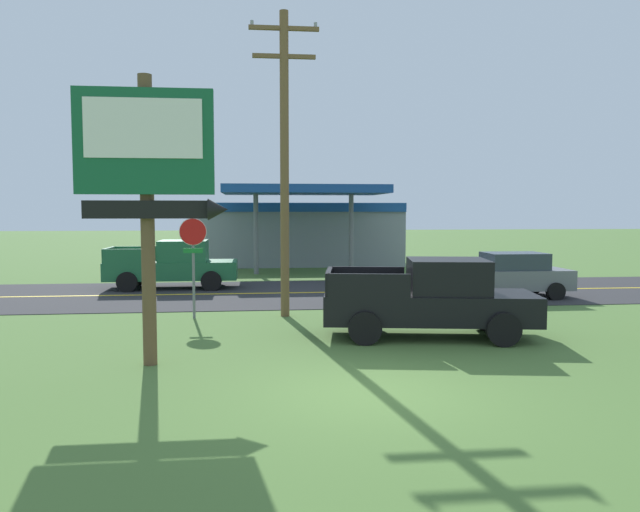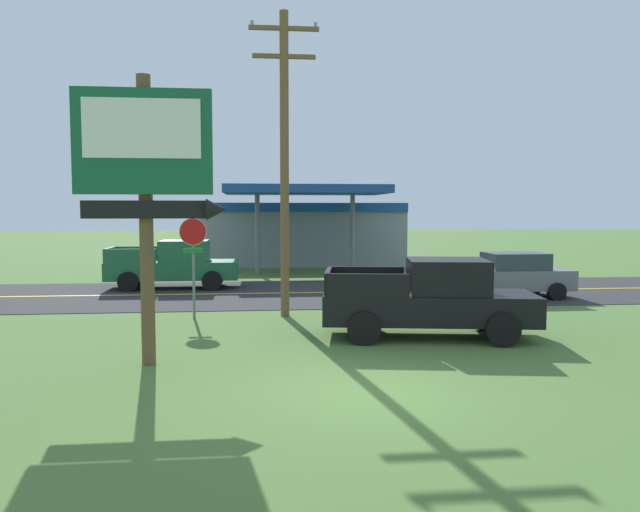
{
  "view_description": "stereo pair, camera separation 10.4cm",
  "coord_description": "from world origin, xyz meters",
  "px_view_note": "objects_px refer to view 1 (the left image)",
  "views": [
    {
      "loc": [
        -2.0,
        -10.25,
        3.16
      ],
      "look_at": [
        0.0,
        8.0,
        1.8
      ],
      "focal_mm": 34.38,
      "sensor_mm": 36.0,
      "label": 1
    },
    {
      "loc": [
        -1.89,
        -10.26,
        3.16
      ],
      "look_at": [
        0.0,
        8.0,
        1.8
      ],
      "focal_mm": 34.38,
      "sensor_mm": 36.0,
      "label": 2
    }
  ],
  "objects_px": {
    "stop_sign": "(193,250)",
    "pickup_green_on_road": "(174,265)",
    "motel_sign": "(149,172)",
    "pickup_black_parked_on_lawn": "(432,299)",
    "utility_pole": "(284,155)",
    "gas_station": "(296,231)",
    "car_grey_near_lane": "(511,275)"
  },
  "relations": [
    {
      "from": "stop_sign",
      "to": "pickup_green_on_road",
      "type": "xyz_separation_m",
      "value": [
        -1.46,
        7.15,
        -1.06
      ]
    },
    {
      "from": "motel_sign",
      "to": "pickup_black_parked_on_lawn",
      "type": "relative_size",
      "value": 1.08
    },
    {
      "from": "utility_pole",
      "to": "pickup_black_parked_on_lawn",
      "type": "bearing_deg",
      "value": -44.78
    },
    {
      "from": "gas_station",
      "to": "car_grey_near_lane",
      "type": "xyz_separation_m",
      "value": [
        6.78,
        -15.07,
        -1.11
      ]
    },
    {
      "from": "pickup_green_on_road",
      "to": "stop_sign",
      "type": "bearing_deg",
      "value": -78.45
    },
    {
      "from": "gas_station",
      "to": "car_grey_near_lane",
      "type": "distance_m",
      "value": 16.56
    },
    {
      "from": "stop_sign",
      "to": "motel_sign",
      "type": "bearing_deg",
      "value": -93.24
    },
    {
      "from": "utility_pole",
      "to": "gas_station",
      "type": "xyz_separation_m",
      "value": [
        1.61,
        18.11,
        -2.85
      ]
    },
    {
      "from": "motel_sign",
      "to": "utility_pole",
      "type": "bearing_deg",
      "value": 62.02
    },
    {
      "from": "utility_pole",
      "to": "pickup_green_on_road",
      "type": "distance_m",
      "value": 9.02
    },
    {
      "from": "motel_sign",
      "to": "pickup_green_on_road",
      "type": "xyz_separation_m",
      "value": [
        -1.15,
        12.68,
        -2.97
      ]
    },
    {
      "from": "pickup_black_parked_on_lawn",
      "to": "gas_station",
      "type": "bearing_deg",
      "value": 94.97
    },
    {
      "from": "motel_sign",
      "to": "pickup_green_on_road",
      "type": "distance_m",
      "value": 13.07
    },
    {
      "from": "stop_sign",
      "to": "utility_pole",
      "type": "bearing_deg",
      "value": 2.2
    },
    {
      "from": "motel_sign",
      "to": "gas_station",
      "type": "distance_m",
      "value": 24.27
    },
    {
      "from": "stop_sign",
      "to": "pickup_green_on_road",
      "type": "bearing_deg",
      "value": 101.55
    },
    {
      "from": "utility_pole",
      "to": "pickup_green_on_road",
      "type": "relative_size",
      "value": 1.72
    },
    {
      "from": "gas_station",
      "to": "pickup_green_on_road",
      "type": "relative_size",
      "value": 2.31
    },
    {
      "from": "utility_pole",
      "to": "car_grey_near_lane",
      "type": "distance_m",
      "value": 9.76
    },
    {
      "from": "utility_pole",
      "to": "gas_station",
      "type": "height_order",
      "value": "utility_pole"
    },
    {
      "from": "pickup_black_parked_on_lawn",
      "to": "car_grey_near_lane",
      "type": "distance_m",
      "value": 8.14
    },
    {
      "from": "utility_pole",
      "to": "pickup_black_parked_on_lawn",
      "type": "xyz_separation_m",
      "value": [
        3.48,
        -3.46,
        -3.83
      ]
    },
    {
      "from": "pickup_black_parked_on_lawn",
      "to": "pickup_green_on_road",
      "type": "xyz_separation_m",
      "value": [
        -7.62,
        10.5,
        0.0
      ]
    },
    {
      "from": "gas_station",
      "to": "car_grey_near_lane",
      "type": "bearing_deg",
      "value": -65.78
    },
    {
      "from": "stop_sign",
      "to": "pickup_black_parked_on_lawn",
      "type": "xyz_separation_m",
      "value": [
        6.16,
        -3.35,
        -1.06
      ]
    },
    {
      "from": "stop_sign",
      "to": "gas_station",
      "type": "bearing_deg",
      "value": 76.75
    },
    {
      "from": "motel_sign",
      "to": "gas_station",
      "type": "xyz_separation_m",
      "value": [
        4.6,
        23.75,
        -1.99
      ]
    },
    {
      "from": "stop_sign",
      "to": "pickup_green_on_road",
      "type": "relative_size",
      "value": 0.57
    },
    {
      "from": "stop_sign",
      "to": "car_grey_near_lane",
      "type": "height_order",
      "value": "stop_sign"
    },
    {
      "from": "motel_sign",
      "to": "car_grey_near_lane",
      "type": "bearing_deg",
      "value": 37.33
    },
    {
      "from": "motel_sign",
      "to": "pickup_black_parked_on_lawn",
      "type": "xyz_separation_m",
      "value": [
        6.48,
        2.18,
        -2.97
      ]
    },
    {
      "from": "car_grey_near_lane",
      "to": "pickup_black_parked_on_lawn",
      "type": "bearing_deg",
      "value": -127.04
    }
  ]
}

